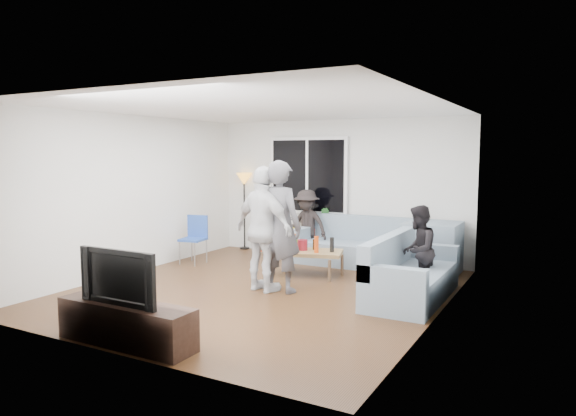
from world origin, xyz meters
The scene contains 32 objects.
floor centered at (0.00, 0.00, -0.02)m, with size 5.00×5.50×0.04m, color #56351C.
ceiling centered at (0.00, 0.00, 2.62)m, with size 5.00×5.50×0.04m, color white.
wall_back centered at (0.00, 2.77, 1.30)m, with size 5.00×0.04×2.60m, color silver.
wall_front centered at (0.00, -2.77, 1.30)m, with size 5.00×0.04×2.60m, color silver.
wall_left centered at (-2.52, 0.00, 1.30)m, with size 0.04×5.50×2.60m, color silver.
wall_right centered at (2.52, 0.00, 1.30)m, with size 0.04×5.50×2.60m, color silver.
window_frame centered at (-0.60, 2.69, 1.55)m, with size 1.62×0.06×1.47m, color white.
window_glass centered at (-0.60, 2.65, 1.55)m, with size 1.50×0.02×1.35m, color black.
window_mullion centered at (-0.60, 2.64, 1.55)m, with size 0.05×0.03×1.35m, color white.
radiator centered at (-0.60, 2.65, 0.31)m, with size 1.30×0.12×0.62m, color silver.
potted_plant centered at (-0.22, 2.62, 0.79)m, with size 0.18×0.15×0.34m, color #265F26.
vase centered at (-0.77, 2.62, 0.71)m, with size 0.16×0.16×0.17m, color silver.
sofa_back_section centered at (0.63, 2.27, 0.42)m, with size 2.30×0.85×0.85m, color gray, non-canonical shape.
sofa_right_section centered at (2.02, 0.61, 0.42)m, with size 0.85×2.00×0.85m, color gray, non-canonical shape.
sofa_corner centered at (1.89, 2.27, 0.42)m, with size 0.85×0.85×0.85m, color gray.
cushion_yellow centered at (-0.80, 2.25, 0.51)m, with size 0.38×0.32×0.14m, color gold.
cushion_red centered at (-0.53, 2.33, 0.51)m, with size 0.36×0.30×0.13m, color maroon.
coffee_table centered at (0.14, 1.19, 0.20)m, with size 1.10×0.60×0.40m, color #9F7B4D.
pitcher centered at (0.04, 1.19, 0.49)m, with size 0.17×0.17×0.17m, color maroon.
side_chair centered at (-2.05, 0.98, 0.43)m, with size 0.40×0.40×0.86m, color #264BA6, non-canonical shape.
floor_lamp centered at (-2.05, 2.65, 0.78)m, with size 0.32×0.32×1.56m, color orange, non-canonical shape.
player_left centered at (0.25, 0.10, 0.94)m, with size 0.68×0.45×1.88m, color #46454A.
player_right centered at (0.04, -0.01, 0.90)m, with size 1.05×0.44×1.80m, color silver.
spectator_right centered at (2.02, 0.88, 0.63)m, with size 0.61×0.48×1.26m, color black.
spectator_back centered at (-0.43, 2.30, 0.65)m, with size 0.84×0.48×1.31m, color black.
tv_console centered at (-0.12, -2.50, 0.22)m, with size 1.60×0.40×0.44m, color #332119.
television centered at (-0.12, -2.50, 0.73)m, with size 1.00×0.13×0.57m, color black.
bottle_b centered at (0.00, 1.02, 0.52)m, with size 0.08×0.08×0.23m, color #429D1C.
bottle_c centered at (0.20, 1.32, 0.49)m, with size 0.07×0.07×0.17m, color #301D0A.
bottle_e centered at (0.53, 1.27, 0.52)m, with size 0.07×0.07×0.24m, color black.
bottle_a centered at (-0.14, 1.27, 0.52)m, with size 0.07×0.07×0.24m, color #E85A0D.
bottle_d centered at (0.34, 1.11, 0.53)m, with size 0.07×0.07×0.26m, color #F55215.
Camera 1 is at (3.88, -6.31, 1.98)m, focal length 32.64 mm.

